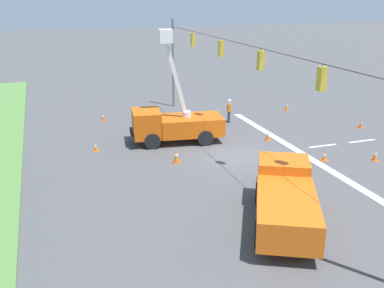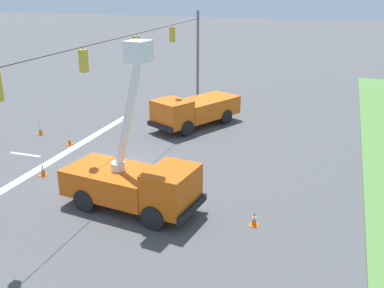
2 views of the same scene
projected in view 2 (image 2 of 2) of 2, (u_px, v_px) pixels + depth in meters
ground_plane at (121, 168)px, 23.50m from camera, size 200.00×200.00×0.00m
lane_markings at (33, 155)px, 25.15m from camera, size 17.60×15.25×0.01m
signal_gantry at (115, 82)px, 21.90m from camera, size 26.20×0.33×7.20m
utility_truck_bucket_lift at (135, 180)px, 18.83m from camera, size 3.16×6.17×7.14m
utility_truck_support_near at (195, 110)px, 29.84m from camera, size 6.84×5.01×2.12m
traffic_cone_foreground_right at (69, 140)px, 26.78m from camera, size 0.36×0.36×0.62m
traffic_cone_mid_left at (186, 171)px, 22.14m from camera, size 0.36×0.36×0.83m
traffic_cone_mid_right at (254, 219)px, 17.87m from camera, size 0.36×0.36×0.60m
traffic_cone_near_bucket at (40, 130)px, 28.44m from camera, size 0.36×0.36×0.70m
traffic_cone_far_right at (43, 170)px, 22.45m from camera, size 0.36×0.36×0.66m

